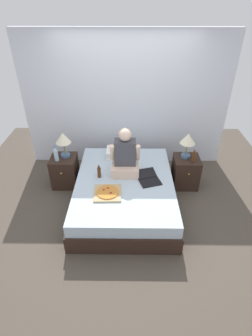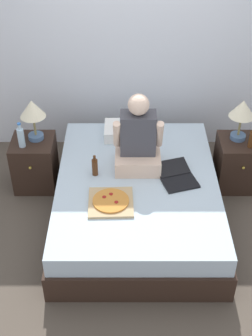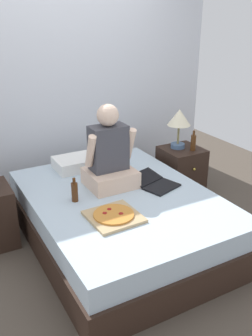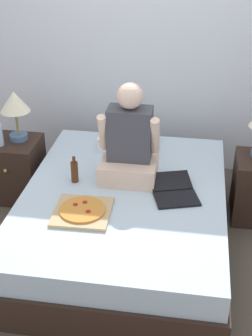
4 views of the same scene
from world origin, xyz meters
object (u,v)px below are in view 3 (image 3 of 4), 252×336
Objects in this scene: lamp_on_right_nightstand at (179,120)px; beer_bottle at (193,142)px; laptop at (156,184)px; bed at (121,218)px; beer_bottle_on_bed at (75,192)px; person_seated at (109,157)px; nightstand_right at (181,171)px; pizza_box at (114,216)px.

lamp_on_right_nightstand is 1.96× the size of beer_bottle.
bed is at bearing -179.42° from laptop.
bed is 0.47m from laptop.
lamp_on_right_nightstand is at bearing 18.88° from beer_bottle_on_bed.
laptop is (-0.67, -0.58, -0.39)m from lamp_on_right_nightstand.
bed is 4.27× the size of laptop.
beer_bottle is at bearing 12.63° from beer_bottle_on_bed.
beer_bottle_on_bed is (-1.46, -0.50, -0.32)m from lamp_on_right_nightstand.
person_seated is 3.55× the size of beer_bottle_on_bed.
beer_bottle is 1.17m from person_seated.
nightstand_right is at bearing 26.20° from bed.
beer_bottle_on_bed is at bearing -160.36° from person_seated.
nightstand_right is 0.72× the size of person_seated.
beer_bottle is 0.29× the size of person_seated.
lamp_on_right_nightstand is (-0.03, 0.05, 0.61)m from nightstand_right.
pizza_box is (-1.40, -0.77, -0.16)m from beer_bottle.
laptop is 0.80m from beer_bottle_on_bed.
bed is at bearing -159.40° from beer_bottle.
beer_bottle_on_bed is (-0.41, 0.08, 0.33)m from bed.
bed is 1.21m from nightstand_right.
lamp_on_right_nightstand reaches higher than pizza_box.
nightstand_right is at bearing 125.01° from beer_bottle.
beer_bottle is (0.10, -0.15, -0.23)m from lamp_on_right_nightstand.
pizza_box is (-0.63, -0.34, -0.00)m from laptop.
person_seated is (-1.05, -0.35, -0.12)m from lamp_on_right_nightstand.
nightstand_right is at bearing 15.66° from person_seated.
nightstand_right is 1.15× the size of laptop.
lamp_on_right_nightstand is at bearing 40.82° from laptop.
beer_bottle reaches higher than laptop.
nightstand_right is 0.40m from beer_bottle.
bed is 0.58m from person_seated.
lamp_on_right_nightstand is 2.05× the size of beer_bottle_on_bed.
nightstand_right is 0.61m from lamp_on_right_nightstand.
bed is 3.73× the size of nightstand_right.
nightstand_right is (1.09, 0.53, 0.04)m from bed.
beer_bottle_on_bed is (-0.41, -0.15, -0.20)m from person_seated.
nightstand_right is 1.36× the size of pizza_box.
person_seated is 0.68m from pizza_box.
bed is 9.10× the size of beer_bottle.
lamp_on_right_nightstand is 0.58× the size of person_seated.
person_seated reaches higher than pizza_box.
lamp_on_right_nightstand reaches higher than bed.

